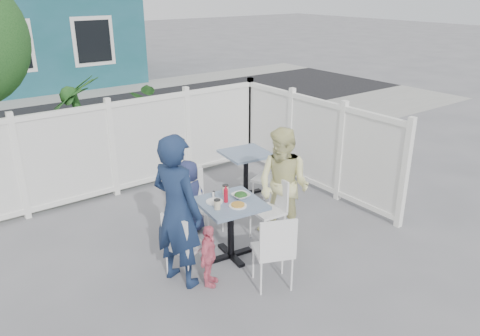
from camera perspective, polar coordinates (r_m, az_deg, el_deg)
ground at (r=6.36m, az=-7.01°, el=-10.64°), size 80.00×80.00×0.00m
near_sidewalk at (r=9.53m, az=-18.60°, el=-0.34°), size 24.00×2.60×0.01m
street at (r=12.95m, az=-24.04°, el=4.55°), size 24.00×5.00×0.01m
far_sidewalk at (r=15.91m, az=-26.79°, el=6.99°), size 24.00×1.60×0.01m
fence_back at (r=8.05m, az=-15.29°, el=2.00°), size 5.86×0.08×1.60m
fence_right at (r=8.15m, az=9.04°, el=2.74°), size 0.08×3.66×1.60m
potted_shrub_a at (r=8.54m, az=-19.00°, el=4.02°), size 1.48×1.48×1.95m
potted_shrub_b at (r=9.15m, az=-8.35°, el=4.80°), size 1.81×1.74×1.55m
main_table at (r=6.01m, az=-1.15°, el=-5.70°), size 0.85×0.85×0.80m
spare_table at (r=7.81m, az=0.72°, el=0.72°), size 0.81×0.81×0.77m
chair_left at (r=5.65m, az=-7.15°, el=-8.94°), size 0.49×0.50×0.89m
chair_right at (r=6.50m, az=3.97°, el=-4.44°), size 0.43×0.45×0.91m
chair_back at (r=6.65m, az=-4.81°, el=-3.81°), size 0.54×0.53×0.92m
chair_near at (r=5.45m, az=4.28°, el=-9.62°), size 0.56×0.56×0.95m
chair_spare at (r=7.37m, az=4.22°, el=-0.74°), size 0.60×0.59×1.01m
man at (r=5.45m, az=-7.65°, el=-5.26°), size 0.63×0.78×1.86m
woman at (r=6.40m, az=5.30°, el=-2.18°), size 0.81×0.93×1.61m
boy at (r=6.72m, az=-6.22°, el=-3.51°), size 0.54×0.36×1.08m
toddler at (r=5.59m, az=-3.85°, el=-10.65°), size 0.48×0.45×0.79m
plate_main at (r=5.81m, az=-0.27°, el=-4.62°), size 0.22×0.22×0.01m
plate_side at (r=5.92m, az=-3.14°, el=-4.11°), size 0.22×0.22×0.01m
salad_bowl at (r=6.02m, az=0.10°, el=-3.42°), size 0.22×0.22×0.05m
coffee_cup_a at (r=5.72m, az=-2.79°, el=-4.49°), size 0.08×0.08×0.12m
coffee_cup_b at (r=6.11m, az=-1.78°, el=-2.70°), size 0.08×0.08×0.12m
ketchup_bottle at (r=5.89m, az=-1.74°, el=-3.39°), size 0.05×0.05×0.18m
salt_shaker at (r=6.04m, az=-3.27°, el=-3.29°), size 0.03×0.03×0.07m
pepper_shaker at (r=6.08m, az=-3.21°, el=-3.14°), size 0.03×0.03×0.07m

